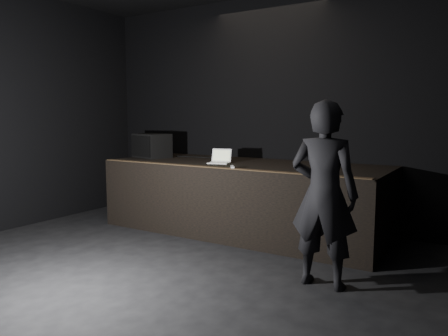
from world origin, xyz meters
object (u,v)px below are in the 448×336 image
object	(u,v)px
stage_riser	(244,197)
stage_monitor	(152,146)
laptop	(220,159)
beer_can	(216,155)
person	(324,195)

from	to	relation	value
stage_riser	stage_monitor	xyz separation A→B (m)	(-1.67, -0.07, 0.69)
laptop	beer_can	size ratio (longest dim) A/B	1.95
person	laptop	bearing A→B (deg)	-32.39
stage_monitor	beer_can	xyz separation A→B (m)	(1.20, 0.06, -0.10)
beer_can	person	size ratio (longest dim) A/B	0.10
beer_can	stage_monitor	bearing A→B (deg)	-176.94
beer_can	laptop	bearing A→B (deg)	-45.89
stage_monitor	person	distance (m)	3.59
stage_riser	person	bearing A→B (deg)	-39.96
laptop	person	bearing A→B (deg)	-45.33
stage_riser	beer_can	size ratio (longest dim) A/B	22.90
laptop	beer_can	xyz separation A→B (m)	(-0.19, 0.20, 0.04)
stage_monitor	beer_can	distance (m)	1.21
person	stage_riser	bearing A→B (deg)	-40.90
stage_monitor	laptop	size ratio (longest dim) A/B	1.94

